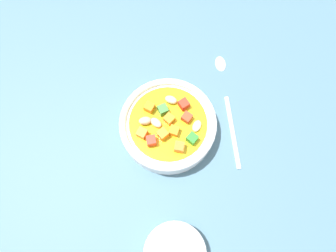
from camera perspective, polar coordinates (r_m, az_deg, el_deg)
The scene contains 3 objects.
ground_plane at distance 58.67cm, azimuth 0.00°, elevation -0.96°, with size 140.00×140.00×2.00cm, color #42667A.
soup_bowl_main at distance 55.33cm, azimuth -0.00°, elevation 0.09°, with size 17.37×17.37×5.79cm.
spoon at distance 60.30cm, azimuth 11.11°, elevation 4.41°, with size 21.43×12.06×0.94cm.
Camera 1 is at (-16.17, -6.36, 55.04)cm, focal length 32.63 mm.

